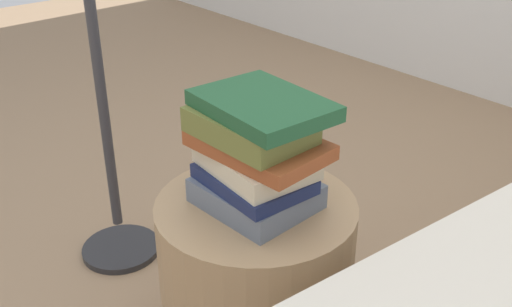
{
  "coord_description": "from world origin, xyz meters",
  "views": [
    {
      "loc": [
        0.86,
        -0.72,
        1.14
      ],
      "look_at": [
        0.0,
        0.0,
        0.56
      ],
      "focal_mm": 41.87,
      "sensor_mm": 36.0,
      "label": 1
    }
  ],
  "objects_px": {
    "side_table": "(256,281)",
    "book_cream": "(257,161)",
    "book_slate": "(254,193)",
    "book_navy": "(254,179)",
    "book_rust": "(259,145)",
    "book_olive": "(250,125)",
    "book_forest": "(263,105)"
  },
  "relations": [
    {
      "from": "book_slate",
      "to": "book_navy",
      "type": "xyz_separation_m",
      "value": [
        0.01,
        -0.01,
        0.04
      ]
    },
    {
      "from": "book_slate",
      "to": "book_rust",
      "type": "bearing_deg",
      "value": -0.8
    },
    {
      "from": "side_table",
      "to": "book_cream",
      "type": "relative_size",
      "value": 1.94
    },
    {
      "from": "side_table",
      "to": "book_navy",
      "type": "relative_size",
      "value": 1.94
    },
    {
      "from": "side_table",
      "to": "book_cream",
      "type": "xyz_separation_m",
      "value": [
        0.0,
        -0.0,
        0.33
      ]
    },
    {
      "from": "side_table",
      "to": "book_rust",
      "type": "distance_m",
      "value": 0.37
    },
    {
      "from": "book_navy",
      "to": "book_cream",
      "type": "distance_m",
      "value": 0.04
    },
    {
      "from": "book_slate",
      "to": "book_navy",
      "type": "relative_size",
      "value": 1.01
    },
    {
      "from": "book_slate",
      "to": "book_olive",
      "type": "distance_m",
      "value": 0.17
    },
    {
      "from": "side_table",
      "to": "book_olive",
      "type": "height_order",
      "value": "book_olive"
    },
    {
      "from": "book_navy",
      "to": "book_rust",
      "type": "height_order",
      "value": "book_rust"
    },
    {
      "from": "book_slate",
      "to": "book_navy",
      "type": "distance_m",
      "value": 0.05
    },
    {
      "from": "side_table",
      "to": "book_cream",
      "type": "distance_m",
      "value": 0.33
    },
    {
      "from": "book_rust",
      "to": "book_slate",
      "type": "bearing_deg",
      "value": 177.82
    },
    {
      "from": "book_navy",
      "to": "book_cream",
      "type": "bearing_deg",
      "value": 98.41
    },
    {
      "from": "book_slate",
      "to": "side_table",
      "type": "bearing_deg",
      "value": 6.61
    },
    {
      "from": "side_table",
      "to": "book_olive",
      "type": "distance_m",
      "value": 0.41
    },
    {
      "from": "side_table",
      "to": "book_navy",
      "type": "distance_m",
      "value": 0.29
    },
    {
      "from": "book_forest",
      "to": "book_slate",
      "type": "bearing_deg",
      "value": -132.93
    },
    {
      "from": "side_table",
      "to": "book_cream",
      "type": "height_order",
      "value": "book_cream"
    },
    {
      "from": "book_navy",
      "to": "book_forest",
      "type": "xyz_separation_m",
      "value": [
        0.0,
        0.02,
        0.17
      ]
    },
    {
      "from": "book_slate",
      "to": "book_cream",
      "type": "distance_m",
      "value": 0.08
    },
    {
      "from": "side_table",
      "to": "book_forest",
      "type": "bearing_deg",
      "value": 55.2
    },
    {
      "from": "book_rust",
      "to": "book_olive",
      "type": "relative_size",
      "value": 1.15
    },
    {
      "from": "book_navy",
      "to": "book_rust",
      "type": "relative_size",
      "value": 0.82
    },
    {
      "from": "book_cream",
      "to": "book_rust",
      "type": "relative_size",
      "value": 0.83
    },
    {
      "from": "book_navy",
      "to": "book_olive",
      "type": "bearing_deg",
      "value": -178.71
    },
    {
      "from": "side_table",
      "to": "book_forest",
      "type": "distance_m",
      "value": 0.45
    },
    {
      "from": "book_cream",
      "to": "book_olive",
      "type": "distance_m",
      "value": 0.08
    },
    {
      "from": "book_olive",
      "to": "book_forest",
      "type": "relative_size",
      "value": 0.9
    },
    {
      "from": "book_navy",
      "to": "book_cream",
      "type": "height_order",
      "value": "book_cream"
    },
    {
      "from": "book_navy",
      "to": "book_rust",
      "type": "xyz_separation_m",
      "value": [
        0.0,
        0.01,
        0.08
      ]
    }
  ]
}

